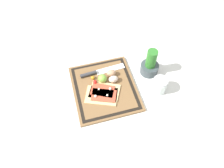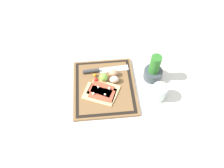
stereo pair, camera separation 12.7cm
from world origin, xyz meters
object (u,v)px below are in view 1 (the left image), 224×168
object	(u,v)px
egg_pink	(113,79)
lime	(102,79)
pizza_slice_near	(102,96)
knife	(95,73)
cherry_tomato_red	(95,82)
sauce_jar	(159,86)
herb_pot	(150,65)
cherry_tomato_yellow	(93,78)
egg_brown	(111,73)
pizza_slice_far	(104,91)

from	to	relation	value
egg_pink	lime	world-z (taller)	lime
pizza_slice_near	knife	size ratio (longest dim) A/B	0.74
cherry_tomato_red	sauce_jar	world-z (taller)	sauce_jar
knife	herb_pot	size ratio (longest dim) A/B	1.55
cherry_tomato_yellow	sauce_jar	bearing A→B (deg)	64.85
lime	cherry_tomato_yellow	world-z (taller)	lime
pizza_slice_near	herb_pot	size ratio (longest dim) A/B	1.15
egg_brown	herb_pot	size ratio (longest dim) A/B	0.31
knife	pizza_slice_far	bearing A→B (deg)	8.03
sauce_jar	lime	bearing A→B (deg)	-113.94
cherry_tomato_yellow	egg_pink	bearing A→B (deg)	66.39
egg_pink	cherry_tomato_yellow	world-z (taller)	egg_pink
knife	cherry_tomato_yellow	xyz separation A→B (m)	(0.04, -0.02, 0.00)
pizza_slice_near	herb_pot	world-z (taller)	herb_pot
cherry_tomato_yellow	sauce_jar	size ratio (longest dim) A/B	0.23
cherry_tomato_red	sauce_jar	bearing A→B (deg)	69.38
knife	herb_pot	xyz separation A→B (m)	(0.06, 0.33, 0.04)
pizza_slice_far	egg_brown	distance (m)	0.13
pizza_slice_near	egg_brown	bearing A→B (deg)	145.07
egg_brown	pizza_slice_near	bearing A→B (deg)	-34.93
pizza_slice_near	sauce_jar	bearing A→B (deg)	84.12
cherry_tomato_red	cherry_tomato_yellow	size ratio (longest dim) A/B	1.11
pizza_slice_near	sauce_jar	world-z (taller)	sauce_jar
pizza_slice_far	herb_pot	world-z (taller)	herb_pot
egg_pink	lime	bearing A→B (deg)	-106.03
cherry_tomato_red	herb_pot	distance (m)	0.35
egg_brown	cherry_tomato_yellow	distance (m)	0.11
pizza_slice_near	egg_brown	world-z (taller)	egg_brown
egg_brown	lime	size ratio (longest dim) A/B	1.10
egg_pink	lime	xyz separation A→B (m)	(-0.02, -0.06, 0.00)
egg_pink	sauce_jar	bearing A→B (deg)	64.14
pizza_slice_far	cherry_tomato_yellow	bearing A→B (deg)	-157.44
pizza_slice_far	egg_pink	distance (m)	0.09
knife	egg_pink	distance (m)	0.13
sauce_jar	pizza_slice_near	bearing A→B (deg)	-95.88
lime	cherry_tomato_yellow	bearing A→B (deg)	-121.88
cherry_tomato_yellow	herb_pot	world-z (taller)	herb_pot
knife	egg_pink	xyz separation A→B (m)	(0.09, 0.09, 0.01)
egg_brown	lime	bearing A→B (deg)	-65.60
egg_pink	knife	bearing A→B (deg)	-133.82
pizza_slice_near	cherry_tomato_red	size ratio (longest dim) A/B	8.72
herb_pot	knife	bearing A→B (deg)	-100.93
egg_pink	lime	distance (m)	0.07
knife	egg_brown	bearing A→B (deg)	66.27
pizza_slice_far	egg_pink	bearing A→B (deg)	128.55
egg_pink	cherry_tomato_yellow	bearing A→B (deg)	-113.61
egg_pink	cherry_tomato_red	xyz separation A→B (m)	(-0.01, -0.11, -0.01)
pizza_slice_near	pizza_slice_far	xyz separation A→B (m)	(-0.03, 0.02, 0.00)
egg_brown	herb_pot	bearing A→B (deg)	84.37
pizza_slice_far	cherry_tomato_red	world-z (taller)	same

